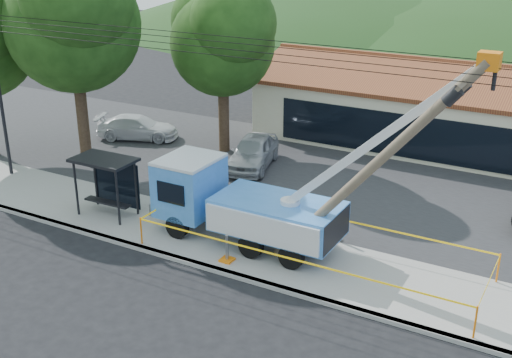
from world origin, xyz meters
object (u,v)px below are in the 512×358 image
object	(u,v)px
leaning_pole	(379,161)
car_silver	(253,169)
bus_shelter	(108,173)
car_white	(138,140)
utility_truck	(243,202)

from	to	relation	value
leaning_pole	car_silver	world-z (taller)	leaning_pole
bus_shelter	car_silver	distance (m)	8.25
leaning_pole	car_silver	distance (m)	12.30
leaning_pole	car_white	xyz separation A→B (m)	(-16.62, 8.28, -4.32)
car_white	car_silver	bearing A→B (deg)	-117.73
leaning_pole	car_silver	size ratio (longest dim) A/B	1.71
car_silver	leaning_pole	bearing A→B (deg)	-54.41
leaning_pole	car_silver	xyz separation A→B (m)	(-8.77, 7.45, -4.32)
leaning_pole	bus_shelter	world-z (taller)	leaning_pole
bus_shelter	leaning_pole	bearing A→B (deg)	-0.30
car_silver	car_white	distance (m)	7.89
bus_shelter	car_white	bearing A→B (deg)	121.34
car_silver	bus_shelter	bearing A→B (deg)	-121.30
utility_truck	car_white	bearing A→B (deg)	145.25
bus_shelter	car_white	xyz separation A→B (m)	(-5.47, 8.50, -1.92)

